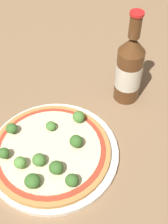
# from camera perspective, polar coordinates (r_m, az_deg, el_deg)

# --- Properties ---
(ground_plane) EXTENTS (3.00, 3.00, 0.00)m
(ground_plane) POSITION_cam_1_polar(r_m,az_deg,el_deg) (0.70, -6.43, -6.92)
(ground_plane) COLOR #846647
(plate) EXTENTS (0.28, 0.28, 0.01)m
(plate) POSITION_cam_1_polar(r_m,az_deg,el_deg) (0.68, -5.63, -7.50)
(plate) COLOR silver
(plate) RESTS_ON ground_plane
(pizza) EXTENTS (0.26, 0.26, 0.01)m
(pizza) POSITION_cam_1_polar(r_m,az_deg,el_deg) (0.67, -6.09, -7.03)
(pizza) COLOR #B77F42
(pizza) RESTS_ON plate
(broccoli_floret_0) EXTENTS (0.03, 0.03, 0.03)m
(broccoli_floret_0) POSITION_cam_1_polar(r_m,az_deg,el_deg) (0.64, -8.24, -8.65)
(broccoli_floret_0) COLOR #89A866
(broccoli_floret_0) RESTS_ON pizza
(broccoli_floret_1) EXTENTS (0.02, 0.02, 0.03)m
(broccoli_floret_1) POSITION_cam_1_polar(r_m,az_deg,el_deg) (0.64, -11.61, -9.04)
(broccoli_floret_1) COLOR #89A866
(broccoli_floret_1) RESTS_ON pizza
(broccoli_floret_2) EXTENTS (0.02, 0.02, 0.03)m
(broccoli_floret_2) POSITION_cam_1_polar(r_m,az_deg,el_deg) (0.66, -14.48, -7.33)
(broccoli_floret_2) COLOR #89A866
(broccoli_floret_2) RESTS_ON pizza
(broccoli_floret_3) EXTENTS (0.03, 0.03, 0.03)m
(broccoli_floret_3) POSITION_cam_1_polar(r_m,az_deg,el_deg) (0.62, -5.12, -10.09)
(broccoli_floret_3) COLOR #89A866
(broccoli_floret_3) RESTS_ON pizza
(broccoli_floret_4) EXTENTS (0.03, 0.03, 0.03)m
(broccoli_floret_4) POSITION_cam_1_polar(r_m,az_deg,el_deg) (0.65, -1.46, -5.38)
(broccoli_floret_4) COLOR #89A866
(broccoli_floret_4) RESTS_ON pizza
(broccoli_floret_5) EXTENTS (0.03, 0.03, 0.03)m
(broccoli_floret_5) POSITION_cam_1_polar(r_m,az_deg,el_deg) (0.60, -2.23, -12.39)
(broccoli_floret_5) COLOR #89A866
(broccoli_floret_5) RESTS_ON pizza
(broccoli_floret_6) EXTENTS (0.02, 0.02, 0.02)m
(broccoli_floret_6) POSITION_cam_1_polar(r_m,az_deg,el_deg) (0.69, -6.07, -2.56)
(broccoli_floret_6) COLOR #89A866
(broccoli_floret_6) RESTS_ON pizza
(broccoli_floret_7) EXTENTS (0.03, 0.03, 0.03)m
(broccoli_floret_7) POSITION_cam_1_polar(r_m,az_deg,el_deg) (0.61, -9.43, -12.35)
(broccoli_floret_7) COLOR #89A866
(broccoli_floret_7) RESTS_ON pizza
(broccoli_floret_8) EXTENTS (0.02, 0.02, 0.03)m
(broccoli_floret_8) POSITION_cam_1_polar(r_m,az_deg,el_deg) (0.69, -13.11, -2.93)
(broccoli_floret_8) COLOR #89A866
(broccoli_floret_8) RESTS_ON pizza
(broccoli_floret_9) EXTENTS (0.03, 0.03, 0.03)m
(broccoli_floret_9) POSITION_cam_1_polar(r_m,az_deg,el_deg) (0.70, -0.98, -0.89)
(broccoli_floret_9) COLOR #89A866
(broccoli_floret_9) RESTS_ON pizza
(beer_bottle) EXTENTS (0.06, 0.06, 0.24)m
(beer_bottle) POSITION_cam_1_polar(r_m,az_deg,el_deg) (0.74, 8.27, 7.81)
(beer_bottle) COLOR #563319
(beer_bottle) RESTS_ON ground_plane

